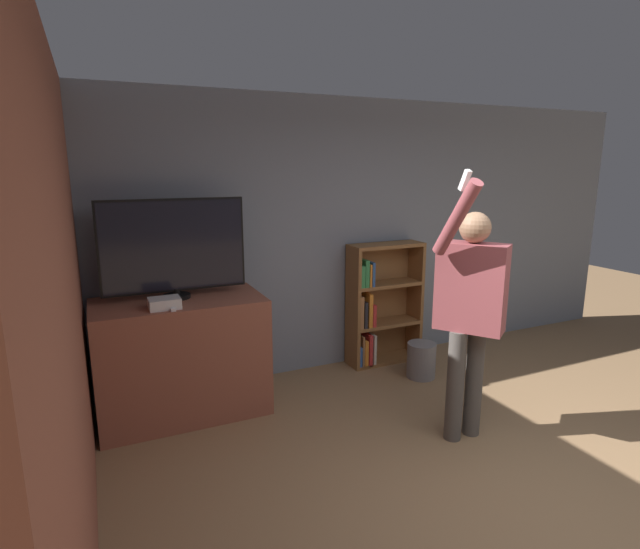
{
  "coord_description": "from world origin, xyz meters",
  "views": [
    {
      "loc": [
        -2.44,
        -1.59,
        2.06
      ],
      "look_at": [
        -0.92,
        1.73,
        1.25
      ],
      "focal_mm": 28.0,
      "sensor_mm": 36.0,
      "label": 1
    }
  ],
  "objects_px": {
    "game_console": "(165,303)",
    "waste_bin": "(421,360)",
    "television": "(174,248)",
    "bookshelf": "(377,307)",
    "person": "(470,304)"
  },
  "relations": [
    {
      "from": "person",
      "to": "waste_bin",
      "type": "height_order",
      "value": "person"
    },
    {
      "from": "television",
      "to": "person",
      "type": "xyz_separation_m",
      "value": [
        1.88,
        -1.35,
        -0.34
      ]
    },
    {
      "from": "game_console",
      "to": "bookshelf",
      "type": "height_order",
      "value": "bookshelf"
    },
    {
      "from": "person",
      "to": "waste_bin",
      "type": "relative_size",
      "value": 5.84
    },
    {
      "from": "bookshelf",
      "to": "person",
      "type": "relative_size",
      "value": 0.63
    },
    {
      "from": "television",
      "to": "game_console",
      "type": "bearing_deg",
      "value": -116.4
    },
    {
      "from": "game_console",
      "to": "waste_bin",
      "type": "height_order",
      "value": "game_console"
    },
    {
      "from": "television",
      "to": "game_console",
      "type": "xyz_separation_m",
      "value": [
        -0.13,
        -0.27,
        -0.38
      ]
    },
    {
      "from": "game_console",
      "to": "bookshelf",
      "type": "relative_size",
      "value": 0.18
    },
    {
      "from": "game_console",
      "to": "waste_bin",
      "type": "bearing_deg",
      "value": -0.74
    },
    {
      "from": "bookshelf",
      "to": "person",
      "type": "xyz_separation_m",
      "value": [
        -0.17,
        -1.57,
        0.46
      ]
    },
    {
      "from": "television",
      "to": "game_console",
      "type": "distance_m",
      "value": 0.48
    },
    {
      "from": "game_console",
      "to": "person",
      "type": "xyz_separation_m",
      "value": [
        2.02,
        -1.08,
        0.04
      ]
    },
    {
      "from": "television",
      "to": "person",
      "type": "distance_m",
      "value": 2.34
    },
    {
      "from": "television",
      "to": "bookshelf",
      "type": "height_order",
      "value": "television"
    }
  ]
}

